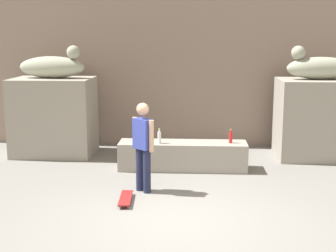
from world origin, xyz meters
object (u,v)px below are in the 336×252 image
at_px(bottle_red, 231,137).
at_px(bottle_blue, 139,134).
at_px(skateboard, 126,198).
at_px(statue_reclining_right, 320,67).
at_px(statue_reclining_left, 53,66).
at_px(bottle_clear, 159,137).
at_px(skater, 143,143).

relative_size(bottle_red, bottle_blue, 0.96).
bearing_deg(skateboard, statue_reclining_right, 126.16).
xyz_separation_m(statue_reclining_left, bottle_clear, (2.63, -1.33, -1.41)).
bearing_deg(bottle_red, bottle_clear, -175.54).
distance_m(statue_reclining_left, bottle_blue, 2.76).
distance_m(skater, bottle_clear, 1.46).
distance_m(statue_reclining_right, bottle_clear, 4.11).
relative_size(statue_reclining_right, skateboard, 2.01).
distance_m(statue_reclining_left, skateboard, 4.50).
bearing_deg(skater, bottle_red, 83.47).
bearing_deg(skateboard, bottle_blue, 177.70).
height_order(statue_reclining_right, bottle_blue, statue_reclining_right).
height_order(bottle_red, bottle_clear, bottle_clear).
relative_size(skater, skateboard, 2.06).
xyz_separation_m(statue_reclining_right, skater, (-3.82, -2.76, -1.22)).
relative_size(skateboard, bottle_red, 2.75).
bearing_deg(bottle_clear, bottle_blue, 144.94).
xyz_separation_m(bottle_red, bottle_blue, (-2.01, 0.22, 0.01)).
xyz_separation_m(statue_reclining_left, skateboard, (2.18, -3.34, -2.08)).
relative_size(skater, bottle_blue, 5.47).
distance_m(skater, bottle_blue, 1.81).
relative_size(bottle_red, bottle_clear, 0.92).
height_order(statue_reclining_left, bottle_red, statue_reclining_left).
relative_size(statue_reclining_left, bottle_red, 5.58).
bearing_deg(statue_reclining_right, skater, 32.78).
height_order(statue_reclining_left, skateboard, statue_reclining_left).
bearing_deg(skater, statue_reclining_right, 77.22).
bearing_deg(bottle_red, statue_reclining_right, 29.87).
distance_m(bottle_red, bottle_blue, 2.02).
bearing_deg(statue_reclining_left, skater, -43.57).
distance_m(skater, bottle_red, 2.33).
height_order(skateboard, bottle_red, bottle_red).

